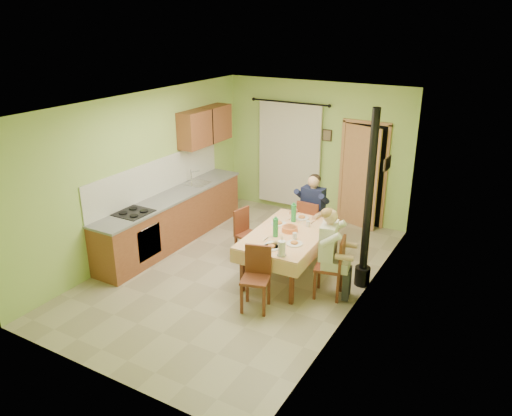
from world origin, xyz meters
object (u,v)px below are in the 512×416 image
Objects in this scene: chair_near at (256,291)px; chair_left at (248,245)px; chair_far at (311,235)px; stove_flue at (367,225)px; chair_right at (329,279)px; man_right at (331,243)px; dining_table at (288,254)px; man_far at (312,204)px.

chair_near is 1.53m from chair_left.
stove_flue reaches higher than chair_far.
chair_right is at bearing -148.95° from chair_near.
chair_far is 1.03× the size of chair_near.
man_right is at bearing -120.47° from stove_flue.
chair_right is at bearing -20.44° from dining_table.
chair_near is 1.30m from man_right.
chair_left is at bearing -126.63° from man_far.
man_far reaches higher than chair_left.
chair_near is at bearing 125.39° from chair_right.
man_far is 1.44m from stove_flue.
chair_right is (0.89, -1.32, -0.00)m from chair_far.
chair_right is 1.71m from chair_left.
chair_far is at bearing 21.63° from man_right.
chair_far reaches higher than dining_table.
dining_table is at bearing 59.38° from man_right.
man_right is (-0.01, -0.00, 0.59)m from chair_right.
man_right is 0.50× the size of stove_flue.
chair_left is at bearing -71.82° from chair_near.
man_right reaches higher than dining_table.
chair_left is 1.34m from man_far.
man_far is 1.00× the size of man_right.
stove_flue is (1.22, -0.75, 0.15)m from man_far.
chair_right is 0.69× the size of man_far.
dining_table is 0.84m from chair_left.
chair_right reaches higher than dining_table.
chair_right is 0.59m from man_right.
stove_flue is at bearing -144.25° from chair_near.
stove_flue is (0.33, 0.58, 0.73)m from chair_right.
chair_left is at bearing -174.90° from stove_flue.
man_right reaches higher than chair_near.
chair_right reaches higher than chair_left.
chair_near is 0.34× the size of stove_flue.
stove_flue is at bearing 105.29° from chair_left.
stove_flue is (1.16, 0.31, 0.65)m from dining_table.
stove_flue reaches higher than chair_left.
dining_table is 2.00× the size of chair_near.
chair_left is 0.67× the size of man_far.
chair_left is 2.13m from stove_flue.
dining_table is 1.14m from chair_near.
man_right is 0.69m from stove_flue.
chair_right is (0.79, 0.86, 0.00)m from chair_near.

